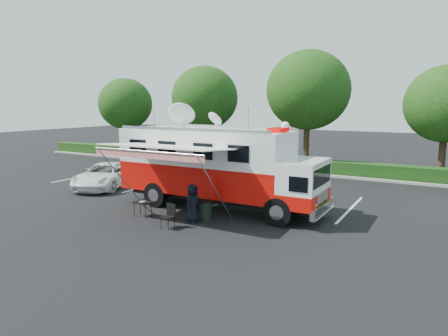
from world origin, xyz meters
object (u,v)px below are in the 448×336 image
at_px(white_suv, 106,187).
at_px(trash_bin, 206,210).
at_px(command_truck, 217,166).
at_px(folding_table, 143,203).

xyz_separation_m(white_suv, trash_bin, (8.89, -2.80, 0.43)).
xyz_separation_m(command_truck, folding_table, (-2.17, -2.83, -1.45)).
bearing_deg(command_truck, white_suv, 173.64).
distance_m(white_suv, folding_table, 7.25).
bearing_deg(command_truck, trash_bin, -73.70).
relative_size(command_truck, folding_table, 12.67).
bearing_deg(white_suv, command_truck, -27.18).
xyz_separation_m(folding_table, trash_bin, (2.72, 0.96, -0.19)).
height_order(command_truck, white_suv, command_truck).
height_order(command_truck, trash_bin, command_truck).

